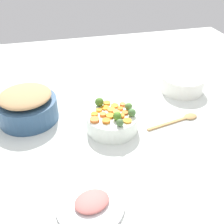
{
  "coord_description": "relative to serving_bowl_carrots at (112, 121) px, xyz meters",
  "views": [
    {
      "loc": [
        -0.24,
        -0.9,
        0.75
      ],
      "look_at": [
        -0.01,
        0.0,
        0.11
      ],
      "focal_mm": 42.85,
      "sensor_mm": 36.0,
      "label": 1
    }
  ],
  "objects": [
    {
      "name": "brussels_sprout_0",
      "position": [
        0.08,
        0.02,
        0.05
      ],
      "size": [
        0.03,
        0.03,
        0.03
      ],
      "primitive_type": "sphere",
      "color": "#5A853D",
      "rests_on": "serving_bowl_carrots"
    },
    {
      "name": "carrot_slice_6",
      "position": [
        0.0,
        0.03,
        0.04
      ],
      "size": [
        0.05,
        0.05,
        0.01
      ],
      "primitive_type": "cylinder",
      "rotation": [
        0.0,
        0.0,
        2.69
      ],
      "color": "orange",
      "rests_on": "serving_bowl_carrots"
    },
    {
      "name": "tabletop",
      "position": [
        0.01,
        -0.0,
        -0.05
      ],
      "size": [
        2.4,
        2.4,
        0.02
      ],
      "primitive_type": "cube",
      "color": "silver",
      "rests_on": "ground"
    },
    {
      "name": "carrot_slice_4",
      "position": [
        -0.07,
        0.01,
        0.04
      ],
      "size": [
        0.04,
        0.04,
        0.01
      ],
      "primitive_type": "cylinder",
      "rotation": [
        0.0,
        0.0,
        3.89
      ],
      "color": "orange",
      "rests_on": "serving_bowl_carrots"
    },
    {
      "name": "carrot_slice_10",
      "position": [
        -0.01,
        -0.02,
        0.04
      ],
      "size": [
        0.04,
        0.04,
        0.01
      ],
      "primitive_type": "cylinder",
      "rotation": [
        0.0,
        0.0,
        4.4
      ],
      "color": "orange",
      "rests_on": "serving_bowl_carrots"
    },
    {
      "name": "carrot_slice_12",
      "position": [
        -0.02,
        0.05,
        0.04
      ],
      "size": [
        0.05,
        0.05,
        0.01
      ],
      "primitive_type": "cylinder",
      "rotation": [
        0.0,
        0.0,
        0.37
      ],
      "color": "orange",
      "rests_on": "serving_bowl_carrots"
    },
    {
      "name": "carrot_slice_14",
      "position": [
        0.06,
        0.05,
        0.04
      ],
      "size": [
        0.03,
        0.03,
        0.01
      ],
      "primitive_type": "cylinder",
      "rotation": [
        0.0,
        0.0,
        0.03
      ],
      "color": "orange",
      "rests_on": "serving_bowl_carrots"
    },
    {
      "name": "brussels_sprout_3",
      "position": [
        0.01,
        -0.09,
        0.05
      ],
      "size": [
        0.03,
        0.03,
        0.03
      ],
      "primitive_type": "sphere",
      "color": "#496D3B",
      "rests_on": "serving_bowl_carrots"
    },
    {
      "name": "carrot_slice_13",
      "position": [
        0.03,
        0.05,
        0.04
      ],
      "size": [
        0.04,
        0.04,
        0.01
      ],
      "primitive_type": "cylinder",
      "rotation": [
        0.0,
        0.0,
        3.29
      ],
      "color": "orange",
      "rests_on": "serving_bowl_carrots"
    },
    {
      "name": "carrot_slice_1",
      "position": [
        -0.04,
        0.0,
        0.04
      ],
      "size": [
        0.03,
        0.03,
        0.01
      ],
      "primitive_type": "cylinder",
      "rotation": [
        0.0,
        0.0,
        1.6
      ],
      "color": "orange",
      "rests_on": "serving_bowl_carrots"
    },
    {
      "name": "ham_slice_main",
      "position": [
        -0.16,
        -0.37,
        -0.02
      ],
      "size": [
        0.13,
        0.12,
        0.02
      ],
      "primitive_type": "ellipsoid",
      "rotation": [
        0.0,
        0.0,
        3.39
      ],
      "color": "#BF6761",
      "rests_on": "ham_plate"
    },
    {
      "name": "carrot_slice_0",
      "position": [
        -0.04,
        -0.05,
        0.04
      ],
      "size": [
        0.04,
        0.04,
        0.01
      ],
      "primitive_type": "cylinder",
      "rotation": [
        0.0,
        0.0,
        4.45
      ],
      "color": "orange",
      "rests_on": "serving_bowl_carrots"
    },
    {
      "name": "brussels_sprout_1",
      "position": [
        -0.04,
        0.08,
        0.06
      ],
      "size": [
        0.04,
        0.04,
        0.04
      ],
      "primitive_type": "sphere",
      "color": "#467325",
      "rests_on": "serving_bowl_carrots"
    },
    {
      "name": "brussels_sprout_2",
      "position": [
        0.01,
        -0.05,
        0.06
      ],
      "size": [
        0.04,
        0.04,
        0.04
      ],
      "primitive_type": "sphere",
      "color": "#518626",
      "rests_on": "serving_bowl_carrots"
    },
    {
      "name": "carrot_slice_15",
      "position": [
        0.05,
        -0.07,
        0.04
      ],
      "size": [
        0.04,
        0.04,
        0.01
      ],
      "primitive_type": "cylinder",
      "rotation": [
        0.0,
        0.0,
        1.61
      ],
      "color": "orange",
      "rests_on": "serving_bowl_carrots"
    },
    {
      "name": "ham_plate",
      "position": [
        -0.16,
        -0.37,
        -0.03
      ],
      "size": [
        0.22,
        0.22,
        0.01
      ],
      "primitive_type": "cylinder",
      "color": "white",
      "rests_on": "tabletop"
    },
    {
      "name": "carrot_slice_9",
      "position": [
        0.02,
        -0.0,
        0.04
      ],
      "size": [
        0.04,
        0.04,
        0.01
      ],
      "primitive_type": "cylinder",
      "rotation": [
        0.0,
        0.0,
        1.79
      ],
      "color": "orange",
      "rests_on": "serving_bowl_carrots"
    },
    {
      "name": "carrot_slice_2",
      "position": [
        -0.0,
        0.08,
        0.04
      ],
      "size": [
        0.04,
        0.04,
        0.01
      ],
      "primitive_type": "cylinder",
      "rotation": [
        0.0,
        0.0,
        2.43
      ],
      "color": "orange",
      "rests_on": "serving_bowl_carrots"
    },
    {
      "name": "carrot_slice_5",
      "position": [
        0.03,
        -0.03,
        0.04
      ],
      "size": [
        0.03,
        0.03,
        0.01
      ],
      "primitive_type": "cylinder",
      "rotation": [
        0.0,
        0.0,
        1.34
      ],
      "color": "orange",
      "rests_on": "serving_bowl_carrots"
    },
    {
      "name": "carrot_slice_8",
      "position": [
        0.04,
        0.02,
        0.04
      ],
      "size": [
        0.03,
        0.03,
        0.01
      ],
      "primitive_type": "cylinder",
      "rotation": [
        0.0,
        0.0,
        6.2
      ],
      "color": "orange",
      "rests_on": "serving_bowl_carrots"
    },
    {
      "name": "carrot_slice_7",
      "position": [
        -0.08,
        -0.03,
        0.04
      ],
      "size": [
        0.06,
        0.06,
        0.01
      ],
      "primitive_type": "cylinder",
      "rotation": [
        0.0,
        0.0,
        0.87
      ],
      "color": "orange",
      "rests_on": "serving_bowl_carrots"
    },
    {
      "name": "carrot_slice_3",
      "position": [
        -0.05,
        0.04,
        0.04
      ],
      "size": [
        0.04,
        0.04,
        0.01
      ],
      "primitive_type": "cylinder",
      "rotation": [
        0.0,
        0.0,
        2.5
      ],
      "color": "orange",
      "rests_on": "serving_bowl_carrots"
    },
    {
      "name": "casserole_dish",
      "position": [
        0.44,
        0.23,
        0.0
      ],
      "size": [
        0.23,
        0.23,
        0.09
      ],
      "primitive_type": "cylinder",
      "color": "white",
      "rests_on": "tabletop"
    },
    {
      "name": "serving_bowl_carrots",
      "position": [
        0.0,
        0.0,
        0.0
      ],
      "size": [
        0.22,
        0.22,
        0.08
      ],
      "primitive_type": "cylinder",
      "color": "white",
      "rests_on": "tabletop"
    },
    {
      "name": "brussels_sprout_4",
      "position": [
        0.08,
        -0.03,
        0.06
      ],
      "size": [
        0.03,
        0.03,
        0.03
      ],
      "primitive_type": "sphere",
      "color": "#4C793E",
      "rests_on": "serving_bowl_carrots"
    },
    {
      "name": "stuffing_mound",
      "position": [
        -0.35,
        0.16,
        0.09
      ],
      "size": [
        0.23,
        0.23,
        0.05
      ],
      "primitive_type": "ellipsoid",
      "color": "tan",
      "rests_on": "metal_pot"
    },
    {
      "name": "wooden_spoon",
      "position": [
        0.33,
        -0.02,
        -0.03
      ],
      "size": [
        0.27,
        0.08,
        0.01
      ],
      "color": "tan",
      "rests_on": "tabletop"
    },
    {
      "name": "metal_pot",
      "position": [
        -0.35,
        0.16,
        0.01
      ],
      "size": [
        0.27,
        0.27,
        0.1
      ],
      "primitive_type": "cylinder",
      "color": "#2F4F72",
      "rests_on": "tabletop"
    },
    {
      "name": "carrot_slice_11",
      "position": [
        0.06,
        -0.01,
        0.04
      ],
      "size": [
        0.04,
        0.04,
        0.01
      ],
      "primitive_type": "cylinder",
      "rotation": [
        0.0,
        0.0,
        5.63
      ],
      "color": "orange",
      "rests_on": "serving_bowl_carrots"
    }
  ]
}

